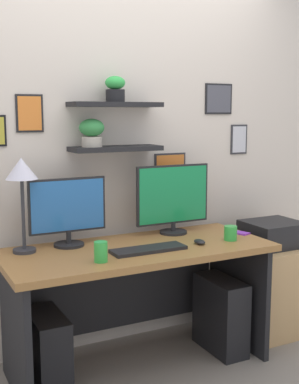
{
  "coord_description": "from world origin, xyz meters",
  "views": [
    {
      "loc": [
        -1.26,
        -2.63,
        1.53
      ],
      "look_at": [
        0.1,
        0.05,
        1.06
      ],
      "focal_mm": 47.74,
      "sensor_mm": 36.0,
      "label": 1
    }
  ],
  "objects_px": {
    "monitor_right": "(173,198)",
    "coffee_mug": "(230,233)",
    "keyboard": "(148,249)",
    "computer_mouse": "(200,242)",
    "cell_phone": "(238,233)",
    "computer_tower_left": "(47,350)",
    "water_cup": "(101,252)",
    "drawer_cabinet": "(271,287)",
    "computer_tower_right": "(221,315)",
    "desk_lamp": "(22,177)",
    "printer": "(273,234)",
    "desk": "(134,279)",
    "monitor_left": "(68,210)"
  },
  "relations": [
    {
      "from": "computer_mouse",
      "to": "computer_tower_left",
      "type": "bearing_deg",
      "value": 170.9
    },
    {
      "from": "computer_mouse",
      "to": "cell_phone",
      "type": "relative_size",
      "value": 0.64
    },
    {
      "from": "drawer_cabinet",
      "to": "computer_mouse",
      "type": "bearing_deg",
      "value": -165.99
    },
    {
      "from": "monitor_right",
      "to": "printer",
      "type": "height_order",
      "value": "monitor_right"
    },
    {
      "from": "keyboard",
      "to": "monitor_right",
      "type": "bearing_deg",
      "value": 43.44
    },
    {
      "from": "computer_tower_left",
      "to": "monitor_left",
      "type": "bearing_deg",
      "value": 42.56
    },
    {
      "from": "desk_lamp",
      "to": "water_cup",
      "type": "distance_m",
      "value": 0.62
    },
    {
      "from": "monitor_left",
      "to": "drawer_cabinet",
      "type": "bearing_deg",
      "value": -5.88
    },
    {
      "from": "desk",
      "to": "computer_tower_left",
      "type": "height_order",
      "value": "desk"
    },
    {
      "from": "desk",
      "to": "desk_lamp",
      "type": "xyz_separation_m",
      "value": [
        -0.62,
        0.14,
        0.64
      ]
    },
    {
      "from": "monitor_left",
      "to": "keyboard",
      "type": "height_order",
      "value": "monitor_left"
    },
    {
      "from": "cell_phone",
      "to": "computer_tower_right",
      "type": "bearing_deg",
      "value": 177.61
    },
    {
      "from": "desk",
      "to": "cell_phone",
      "type": "height_order",
      "value": "cell_phone"
    },
    {
      "from": "desk_lamp",
      "to": "computer_tower_right",
      "type": "bearing_deg",
      "value": -10.89
    },
    {
      "from": "keyboard",
      "to": "water_cup",
      "type": "distance_m",
      "value": 0.33
    },
    {
      "from": "keyboard",
      "to": "computer_mouse",
      "type": "bearing_deg",
      "value": -0.57
    },
    {
      "from": "cell_phone",
      "to": "computer_tower_left",
      "type": "height_order",
      "value": "cell_phone"
    },
    {
      "from": "monitor_right",
      "to": "desk",
      "type": "bearing_deg",
      "value": -155.36
    },
    {
      "from": "computer_mouse",
      "to": "printer",
      "type": "relative_size",
      "value": 0.24
    },
    {
      "from": "cell_phone",
      "to": "drawer_cabinet",
      "type": "height_order",
      "value": "cell_phone"
    },
    {
      "from": "monitor_right",
      "to": "computer_tower_right",
      "type": "height_order",
      "value": "monitor_right"
    },
    {
      "from": "monitor_right",
      "to": "drawer_cabinet",
      "type": "distance_m",
      "value": 1.0
    },
    {
      "from": "desk",
      "to": "computer_mouse",
      "type": "bearing_deg",
      "value": -24.6
    },
    {
      "from": "cell_phone",
      "to": "computer_tower_left",
      "type": "bearing_deg",
      "value": 158.67
    },
    {
      "from": "monitor_left",
      "to": "keyboard",
      "type": "xyz_separation_m",
      "value": [
        0.37,
        -0.32,
        -0.21
      ]
    },
    {
      "from": "desk_lamp",
      "to": "printer",
      "type": "relative_size",
      "value": 1.41
    },
    {
      "from": "computer_mouse",
      "to": "computer_tower_left",
      "type": "relative_size",
      "value": 0.21
    },
    {
      "from": "cell_phone",
      "to": "water_cup",
      "type": "bearing_deg",
      "value": 170.32
    },
    {
      "from": "keyboard",
      "to": "cell_phone",
      "type": "height_order",
      "value": "keyboard"
    },
    {
      "from": "keyboard",
      "to": "cell_phone",
      "type": "distance_m",
      "value": 0.73
    },
    {
      "from": "computer_tower_left",
      "to": "cell_phone",
      "type": "bearing_deg",
      "value": -1.02
    },
    {
      "from": "cell_phone",
      "to": "desk_lamp",
      "type": "bearing_deg",
      "value": 152.33
    },
    {
      "from": "drawer_cabinet",
      "to": "computer_tower_left",
      "type": "distance_m",
      "value": 1.63
    },
    {
      "from": "cell_phone",
      "to": "printer",
      "type": "xyz_separation_m",
      "value": [
        0.34,
        0.06,
        -0.06
      ]
    },
    {
      "from": "monitor_left",
      "to": "monitor_right",
      "type": "relative_size",
      "value": 0.9
    },
    {
      "from": "water_cup",
      "to": "drawer_cabinet",
      "type": "relative_size",
      "value": 0.18
    },
    {
      "from": "computer_mouse",
      "to": "water_cup",
      "type": "bearing_deg",
      "value": -173.73
    },
    {
      "from": "desk",
      "to": "computer_mouse",
      "type": "distance_m",
      "value": 0.45
    },
    {
      "from": "monitor_right",
      "to": "computer_tower_right",
      "type": "xyz_separation_m",
      "value": [
        0.21,
        -0.26,
        -0.74
      ]
    },
    {
      "from": "drawer_cabinet",
      "to": "coffee_mug",
      "type": "bearing_deg",
      "value": -159.75
    },
    {
      "from": "monitor_right",
      "to": "coffee_mug",
      "type": "distance_m",
      "value": 0.44
    },
    {
      "from": "desk",
      "to": "computer_mouse",
      "type": "xyz_separation_m",
      "value": [
        0.36,
        -0.16,
        0.23
      ]
    },
    {
      "from": "keyboard",
      "to": "cell_phone",
      "type": "relative_size",
      "value": 3.14
    },
    {
      "from": "desk",
      "to": "computer_tower_left",
      "type": "distance_m",
      "value": 0.64
    },
    {
      "from": "computer_tower_left",
      "to": "computer_tower_right",
      "type": "bearing_deg",
      "value": -3.91
    },
    {
      "from": "monitor_right",
      "to": "computer_tower_left",
      "type": "height_order",
      "value": "monitor_right"
    },
    {
      "from": "desk",
      "to": "coffee_mug",
      "type": "distance_m",
      "value": 0.66
    },
    {
      "from": "computer_mouse",
      "to": "computer_tower_left",
      "type": "xyz_separation_m",
      "value": [
        -0.91,
        0.15,
        -0.56
      ]
    },
    {
      "from": "coffee_mug",
      "to": "computer_tower_right",
      "type": "distance_m",
      "value": 0.56
    },
    {
      "from": "desk_lamp",
      "to": "computer_tower_left",
      "type": "distance_m",
      "value": 0.99
    }
  ]
}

